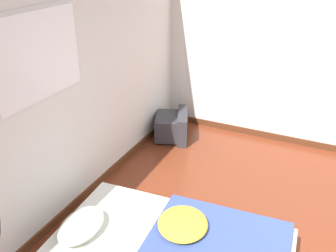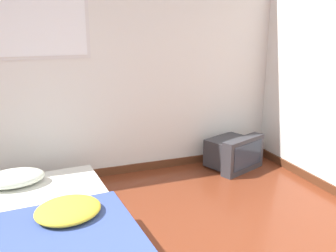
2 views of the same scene
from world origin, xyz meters
name	(u,v)px [view 1 (image 1 of 2)]	position (x,y,z in m)	size (l,w,h in m)	color
wall_back	(51,95)	(0.00, 2.55, 1.29)	(7.38, 0.08, 2.60)	silver
mattress_bed	(173,248)	(-0.16, 1.27, 0.15)	(1.21, 2.06, 0.38)	silver
crt_tv	(173,126)	(1.92, 2.23, 0.19)	(0.67, 0.61, 0.39)	#333338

